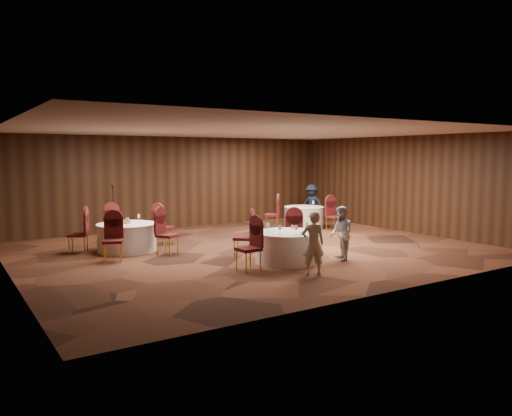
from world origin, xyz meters
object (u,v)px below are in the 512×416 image
woman_a (313,243)px  table_right (304,217)px  table_main (287,247)px  woman_b (341,233)px  table_left (127,237)px  man_c (312,204)px  mic_stand (114,221)px

woman_a → table_right: bearing=-104.2°
table_main → table_right: same height
woman_b → table_main: bearing=-84.5°
table_left → man_c: (7.73, 1.73, 0.36)m
table_main → table_left: 4.43m
mic_stand → man_c: mic_stand is taller
table_main → mic_stand: size_ratio=0.95×
table_left → table_right: size_ratio=1.12×
table_right → woman_b: (-2.74, -4.91, 0.29)m
table_left → woman_a: (2.45, -4.78, 0.31)m
woman_a → woman_b: woman_a is taller
table_left → mic_stand: (0.45, 2.65, 0.10)m
mic_stand → woman_b: 7.51m
table_left → mic_stand: size_ratio=0.97×
mic_stand → man_c: 7.34m
table_right → woman_a: (-4.28, -5.73, 0.31)m
table_main → table_left: size_ratio=0.97×
table_left → woman_b: bearing=-44.8°
woman_a → table_left: bearing=-40.2°
table_left → woman_b: size_ratio=1.19×
table_main → man_c: size_ratio=1.05×
woman_b → man_c: 6.82m
mic_stand → woman_a: mic_stand is taller
mic_stand → woman_b: bearing=-61.8°
woman_b → man_c: (3.74, 5.70, 0.07)m
woman_a → man_c: (5.28, 6.52, 0.05)m
table_right → woman_b: 5.63m
woman_b → table_left: bearing=-108.6°
table_left → woman_b: 5.64m
table_left → table_main: bearing=-52.0°
woman_a → man_c: 8.39m
table_main → woman_b: size_ratio=1.16×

